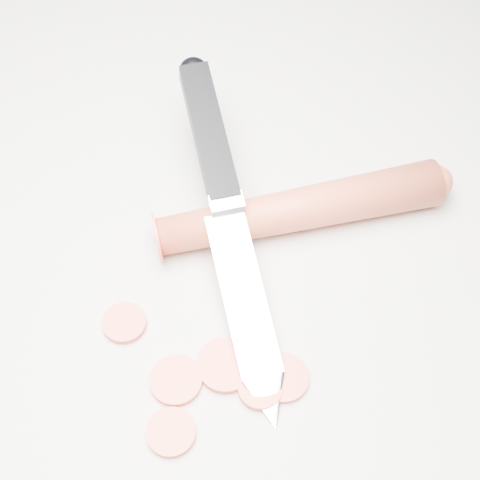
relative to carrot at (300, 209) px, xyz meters
The scene contains 10 objects.
ground 0.10m from the carrot, 76.30° to the right, with size 2.40×2.40×0.00m, color beige.
carrot is the anchor object (origin of this frame).
carrot_slice_0 0.16m from the carrot, 108.25° to the right, with size 0.03×0.03×0.01m, color #F1533B.
carrot_slice_1 0.14m from the carrot, 66.01° to the right, with size 0.03×0.03×0.01m, color #F1533B.
carrot_slice_2 0.13m from the carrot, 60.08° to the right, with size 0.04×0.04×0.01m, color #F1533B.
carrot_slice_3 0.16m from the carrot, 86.98° to the right, with size 0.04×0.04×0.01m, color #F1533B.
carrot_slice_4 0.13m from the carrot, 67.57° to the right, with size 0.04×0.04×0.01m, color #F1533B.
carrot_slice_5 0.13m from the carrot, 77.57° to the right, with size 0.04×0.04×0.01m, color #F1533B.
carrot_slice_6 0.19m from the carrot, 81.35° to the right, with size 0.03×0.03×0.01m, color #F1533B.
kitchen_knife 0.06m from the carrot, 116.36° to the right, with size 0.24×0.21×0.08m, color silver, non-canonical shape.
Camera 1 is at (0.12, -0.17, 0.44)m, focal length 50.00 mm.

